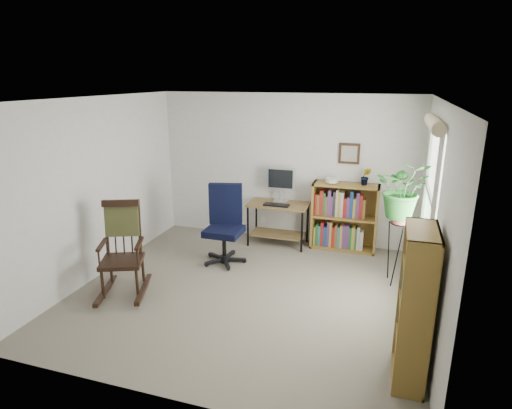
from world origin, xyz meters
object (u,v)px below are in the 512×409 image
(office_chair, at_px, (224,225))
(tall_bookshelf, at_px, (415,307))
(desk, at_px, (278,224))
(rocking_chair, at_px, (121,249))
(low_bookshelf, at_px, (344,217))

(office_chair, xyz_separation_m, tall_bookshelf, (2.52, -1.84, 0.13))
(office_chair, bearing_deg, desk, 45.40)
(rocking_chair, bearing_deg, desk, 34.03)
(low_bookshelf, bearing_deg, rocking_chair, -136.95)
(desk, bearing_deg, office_chair, -120.99)
(low_bookshelf, distance_m, tall_bookshelf, 3.05)
(office_chair, bearing_deg, rocking_chair, -138.45)
(office_chair, height_order, rocking_chair, rocking_chair)
(rocking_chair, relative_size, low_bookshelf, 1.12)
(office_chair, relative_size, rocking_chair, 0.98)
(rocking_chair, bearing_deg, low_bookshelf, 20.31)
(desk, distance_m, low_bookshelf, 1.06)
(office_chair, height_order, low_bookshelf, office_chair)
(tall_bookshelf, bearing_deg, low_bookshelf, 107.57)
(desk, height_order, rocking_chair, rocking_chair)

